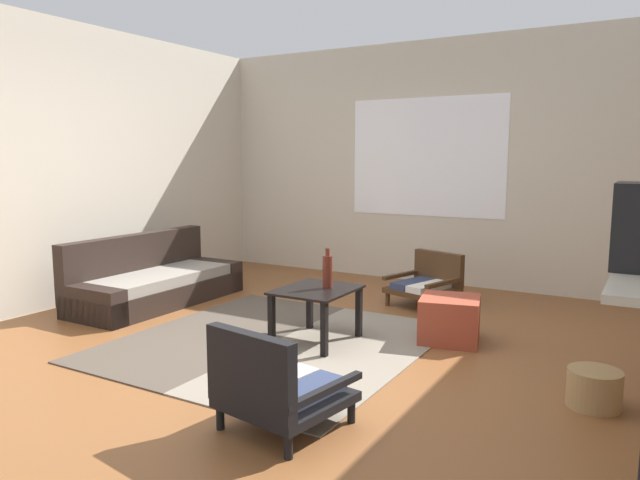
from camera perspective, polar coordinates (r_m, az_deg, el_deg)
ground_plane at (r=4.32m, az=-4.27°, el=-11.18°), size 7.80×7.80×0.00m
far_wall_with_window at (r=6.83m, az=10.41°, el=7.30°), size 5.60×0.13×2.70m
side_wall_left at (r=6.18m, az=-23.65°, el=6.70°), size 0.12×6.60×2.70m
area_rug at (r=4.63m, az=-4.49°, el=-9.82°), size 2.20×2.34×0.01m
couch at (r=6.01m, az=-15.79°, el=-3.94°), size 0.72×1.75×0.66m
coffee_table at (r=4.53m, az=-0.35°, el=-5.73°), size 0.54×0.63×0.42m
armchair_by_window at (r=5.79m, az=10.34°, el=-4.00°), size 0.69×0.70×0.50m
armchair_striped_foreground at (r=3.15m, az=-4.33°, el=-14.01°), size 0.66×0.67×0.57m
ottoman_orange at (r=4.71m, az=12.43°, el=-7.51°), size 0.53×0.53×0.35m
glass_bottle at (r=4.50m, az=0.73°, el=-3.03°), size 0.08×0.08×0.31m
wicker_basket at (r=3.81m, az=25.00°, el=-12.89°), size 0.30×0.30×0.22m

